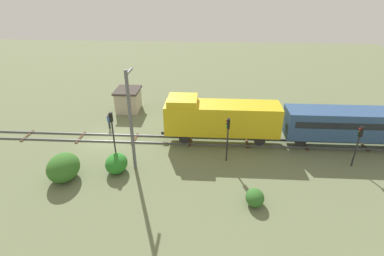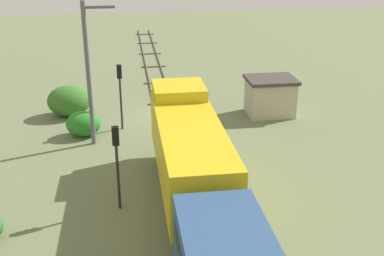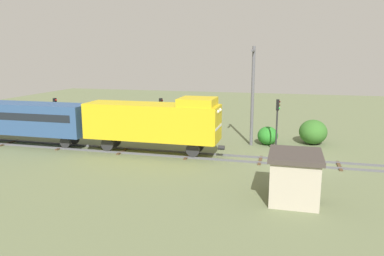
{
  "view_description": "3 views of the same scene",
  "coord_description": "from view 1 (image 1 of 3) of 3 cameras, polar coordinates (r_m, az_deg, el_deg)",
  "views": [
    {
      "loc": [
        26.62,
        10.41,
        15.1
      ],
      "look_at": [
        -0.14,
        8.79,
        1.44
      ],
      "focal_mm": 28.0,
      "sensor_mm": 36.0,
      "label": 1
    },
    {
      "loc": [
        2.8,
        32.51,
        12.18
      ],
      "look_at": [
        -0.56,
        8.93,
        2.65
      ],
      "focal_mm": 45.0,
      "sensor_mm": 36.0,
      "label": 2
    },
    {
      "loc": [
        -28.33,
        0.93,
        8.14
      ],
      "look_at": [
        -0.54,
        8.2,
        2.44
      ],
      "focal_mm": 35.0,
      "sensor_mm": 36.0,
      "label": 3
    }
  ],
  "objects": [
    {
      "name": "traffic_signal_far",
      "position": [
        29.12,
        29.17,
        -1.88
      ],
      "size": [
        0.32,
        0.34,
        3.88
      ],
      "color": "#262628",
      "rests_on": "ground"
    },
    {
      "name": "locomotive",
      "position": [
        29.36,
        5.37,
        2.05
      ],
      "size": [
        2.9,
        11.6,
        4.6
      ],
      "color": "gold",
      "rests_on": "railway_track"
    },
    {
      "name": "bush_mid",
      "position": [
        22.97,
        11.88,
        -12.84
      ],
      "size": [
        1.66,
        1.36,
        1.21
      ],
      "primitive_type": "ellipsoid",
      "color": "#2F6626",
      "rests_on": "ground"
    },
    {
      "name": "relay_hut",
      "position": [
        38.1,
        -12.03,
        5.31
      ],
      "size": [
        3.5,
        2.9,
        2.74
      ],
      "color": "#B2A893",
      "rests_on": "ground"
    },
    {
      "name": "bush_far",
      "position": [
        26.5,
        -14.2,
        -6.55
      ],
      "size": [
        2.25,
        1.84,
        1.63
      ],
      "primitive_type": "ellipsoid",
      "color": "#287A26",
      "rests_on": "ground"
    },
    {
      "name": "passenger_car_leading",
      "position": [
        32.81,
        29.31,
        0.81
      ],
      "size": [
        2.84,
        14.0,
        3.66
      ],
      "color": "#2D4C7A",
      "rests_on": "railway_track"
    },
    {
      "name": "catenary_mast",
      "position": [
        24.87,
        -11.59,
        1.6
      ],
      "size": [
        1.94,
        0.28,
        8.82
      ],
      "color": "#595960",
      "rests_on": "ground"
    },
    {
      "name": "railway_track",
      "position": [
        32.29,
        -15.8,
        -1.84
      ],
      "size": [
        2.4,
        68.98,
        0.16
      ],
      "color": "#595960",
      "rests_on": "ground"
    },
    {
      "name": "traffic_signal_mid",
      "position": [
        26.27,
        6.84,
        -0.8
      ],
      "size": [
        0.32,
        0.34,
        4.21
      ],
      "color": "#262628",
      "rests_on": "ground"
    },
    {
      "name": "ground_plane",
      "position": [
        32.32,
        -15.78,
        -1.96
      ],
      "size": [
        103.47,
        103.47,
        0.0
      ],
      "primitive_type": "plane",
      "color": "#66704C"
    },
    {
      "name": "traffic_signal_near",
      "position": [
        27.69,
        -14.98,
        0.29
      ],
      "size": [
        0.32,
        0.34,
        4.45
      ],
      "color": "#262628",
      "rests_on": "ground"
    },
    {
      "name": "bush_near",
      "position": [
        26.83,
        -23.29,
        -6.9
      ],
      "size": [
        3.06,
        2.51,
        2.23
      ],
      "primitive_type": "ellipsoid",
      "color": "#346A26",
      "rests_on": "ground"
    },
    {
      "name": "worker_near_track",
      "position": [
        34.06,
        -15.57,
        1.49
      ],
      "size": [
        0.38,
        0.38,
        1.7
      ],
      "rotation": [
        0.0,
        0.0,
        2.92
      ],
      "color": "#262B38",
      "rests_on": "ground"
    }
  ]
}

